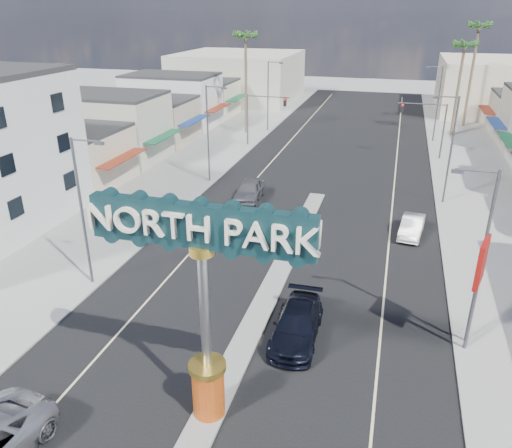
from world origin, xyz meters
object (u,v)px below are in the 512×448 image
Objects in this scene: traffic_signal_left at (262,111)px; streetlight_r_far at (437,100)px; streetlight_l_near at (84,206)px; traffic_signal_right at (427,120)px; palm_left_far at (246,41)px; gateway_sign at (203,291)px; streetlight_r_mid at (450,145)px; streetlight_r_near at (479,252)px; car_parked_right at (412,226)px; bank_pylon_sign at (480,269)px; suv_right at (297,325)px; car_parked_left at (249,190)px; palm_right_far at (479,32)px; streetlight_l_far at (269,93)px; palm_right_mid at (464,50)px; streetlight_l_mid at (209,129)px.

traffic_signal_left is 21.20m from streetlight_r_far.
traffic_signal_right is at bearing 60.01° from streetlight_l_near.
gateway_sign is at bearing -74.85° from palm_left_far.
palm_left_far is (-3.82, 6.01, 7.22)m from traffic_signal_left.
traffic_signal_right is 14.07m from streetlight_r_mid.
streetlight_r_near is at bearing 0.00° from streetlight_l_near.
bank_pylon_sign is at bearing -72.11° from car_parked_right.
car_parked_left is (-7.89, 18.14, 0.10)m from suv_right.
palm_right_far is 3.32× the size of car_parked_right.
car_parked_left is at bearing 102.78° from gateway_sign.
traffic_signal_right is at bearing -107.90° from palm_right_far.
streetlight_r_far reaches higher than car_parked_left.
car_parked_left is at bearing -166.69° from streetlight_r_mid.
palm_left_far reaches higher than bank_pylon_sign.
palm_left_far is at bearing -142.08° from streetlight_l_far.
palm_right_far is (4.57, 32.00, 7.32)m from streetlight_r_mid.
palm_right_mid is at bearing 76.06° from suv_right.
palm_left_far reaches higher than palm_right_mid.
traffic_signal_left reaches higher than bank_pylon_sign.
streetlight_l_near is 40.59m from palm_left_far.
gateway_sign is at bearing -110.42° from streetlight_r_mid.
palm_left_far reaches higher than suv_right.
suv_right is at bearing -155.35° from bank_pylon_sign.
streetlight_l_far is 0.74× the size of palm_right_mid.
streetlight_l_far is 1.00× the size of streetlight_r_near.
gateway_sign is 13.19m from streetlight_l_near.
bank_pylon_sign is at bearing 35.24° from gateway_sign.
streetlight_l_far is at bearing 90.00° from streetlight_l_near.
streetlight_r_mid is at bearing 69.58° from gateway_sign.
streetlight_l_far is 28.29m from palm_right_far.
traffic_signal_left is 0.67× the size of streetlight_l_far.
bank_pylon_sign reaches higher than car_parked_right.
suv_right is at bearing -8.47° from streetlight_l_near.
palm_left_far reaches higher than streetlight_r_near.
palm_right_mid reaches higher than streetlight_r_far.
streetlight_r_mid is 1.55× the size of bank_pylon_sign.
streetlight_r_far is at bearing 63.58° from streetlight_l_near.
gateway_sign is at bearing -78.22° from streetlight_l_far.
palm_left_far is at bearing 120.36° from streetlight_r_near.
gateway_sign reaches higher than streetlight_l_far.
streetlight_r_mid reaches higher than car_parked_left.
palm_right_mid is at bearing 76.47° from gateway_sign.
streetlight_r_near is 1.73× the size of car_parked_left.
streetlight_r_far is (20.87, 22.00, 0.00)m from streetlight_l_mid.
streetlight_l_far is at bearing 96.74° from car_parked_left.
traffic_signal_left is 14.07m from streetlight_l_mid.
palm_right_far is at bearing 100.61° from bank_pylon_sign.
gateway_sign is at bearing -103.53° from palm_right_mid.
palm_right_mid reaches higher than bank_pylon_sign.
car_parked_left is (-15.93, -25.77, -4.18)m from streetlight_r_far.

